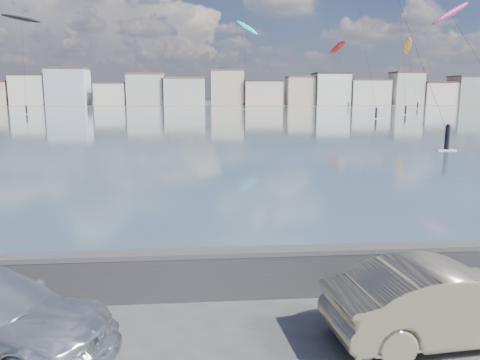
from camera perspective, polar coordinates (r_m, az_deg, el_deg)
name	(u,v)px	position (r m, az deg, el deg)	size (l,w,h in m)	color
bay_water	(200,115)	(97.82, -4.94, 7.89)	(500.00, 177.00, 0.00)	#2D4A54
far_shore_strip	(200,105)	(206.28, -4.91, 9.14)	(500.00, 60.00, 0.00)	#4C473D
seawall	(196,272)	(9.60, -5.41, -11.05)	(400.00, 0.36, 1.08)	#28282B
far_buildings	(203,90)	(192.25, -4.55, 10.86)	(240.79, 13.26, 14.60)	#B7C6BC
car_champagne	(448,302)	(8.79, 23.97, -13.39)	(1.41, 4.06, 1.34)	tan
kitesurfer_2	(451,16)	(73.35, 24.38, 17.79)	(7.33, 15.30, 17.43)	#E5338C
kitesurfer_4	(338,48)	(173.50, 11.81, 15.43)	(5.46, 16.78, 23.23)	red
kitesurfer_8	(407,47)	(164.32, 19.72, 15.07)	(6.67, 21.03, 22.62)	orange
kitesurfer_9	(21,20)	(125.96, -25.10, 17.28)	(9.12, 14.05, 22.94)	black
kitesurfer_15	(247,28)	(145.86, 0.83, 17.99)	(7.68, 12.14, 26.76)	#19BFBF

